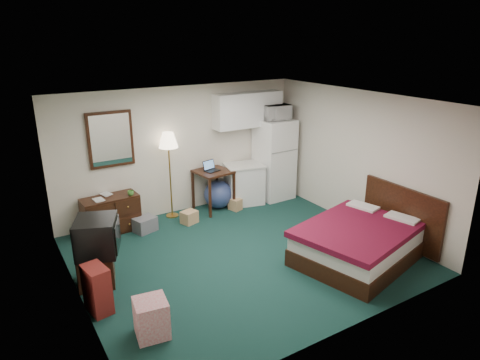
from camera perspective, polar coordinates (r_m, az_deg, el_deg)
floor at (r=7.10m, az=0.12°, el=-9.93°), size 5.00×4.50×0.01m
ceiling at (r=6.28m, az=0.14°, el=10.45°), size 5.00×4.50×0.01m
walls at (r=6.58m, az=0.13°, el=-0.37°), size 5.01×4.51×2.50m
mirror at (r=7.95m, az=-16.88°, el=5.20°), size 0.80×0.06×1.00m
upper_cabinets at (r=8.87m, az=1.06°, el=9.36°), size 1.50×0.35×0.70m
headboard at (r=7.65m, az=20.71°, el=-4.46°), size 0.06×1.56×1.00m
dresser at (r=8.08m, az=-16.81°, el=-4.40°), size 1.01×0.51×0.67m
floor_lamp at (r=8.31m, az=-9.30°, el=0.58°), size 0.47×0.47×1.69m
desk at (r=8.69m, az=-3.57°, el=-1.36°), size 0.74×0.74×0.83m
exercise_ball at (r=8.81m, az=-2.93°, el=-1.91°), size 0.67×0.67×0.58m
kitchen_counter at (r=9.02m, az=0.56°, el=-0.59°), size 0.85×0.72×0.82m
fridge at (r=9.26m, az=4.56°, el=2.80°), size 0.73×0.73×1.72m
bed at (r=7.04m, az=15.39°, el=-8.20°), size 2.13×1.83×0.59m
tv_stand at (r=6.59m, az=-18.61°, el=-11.06°), size 0.61×0.64×0.48m
suitcase at (r=5.95m, az=-18.51°, el=-13.66°), size 0.31×0.43×0.64m
retail_box at (r=5.42m, az=-11.73°, el=-17.57°), size 0.43×0.43×0.47m
file_bin at (r=8.01m, az=-12.54°, el=-5.80°), size 0.45×0.38×0.27m
cardboard_box_a at (r=8.22m, az=-6.78°, el=-4.93°), size 0.34×0.31×0.24m
cardboard_box_b at (r=8.76m, az=-0.64°, el=-3.25°), size 0.26×0.28×0.23m
laptop at (r=8.51m, az=-3.73°, el=1.84°), size 0.34×0.30×0.20m
crt_tv at (r=6.35m, az=-18.58°, el=-7.12°), size 0.75×0.78×0.52m
microwave at (r=9.00m, az=4.81°, el=9.21°), size 0.59×0.35×0.38m
book_a at (r=7.80m, az=-18.99°, el=-1.93°), size 0.17×0.03×0.23m
book_b at (r=8.01m, az=-18.01°, el=-1.29°), size 0.17×0.06×0.22m
mug at (r=7.92m, az=-14.37°, el=-1.61°), size 0.13×0.12×0.11m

